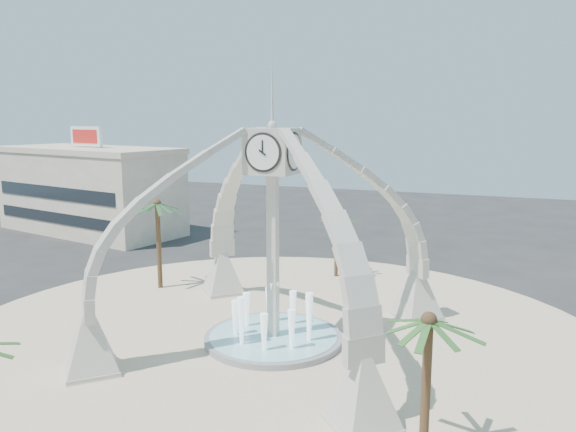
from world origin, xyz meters
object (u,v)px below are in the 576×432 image
at_px(clock_tower, 273,233).
at_px(palm_west, 157,205).
at_px(palm_east, 429,322).
at_px(palm_north, 337,215).
at_px(fountain, 273,337).

height_order(clock_tower, palm_west, clock_tower).
xyz_separation_m(palm_east, palm_north, (-10.27, 22.40, -0.23)).
height_order(palm_west, palm_north, palm_west).
bearing_deg(fountain, palm_west, 152.09).
bearing_deg(palm_west, fountain, -27.91).
xyz_separation_m(clock_tower, fountain, (0.00, 0.00, -6.20)).
height_order(fountain, palm_north, palm_north).
relative_size(palm_east, palm_west, 0.85).
distance_m(clock_tower, palm_east, 12.63).
relative_size(clock_tower, palm_west, 2.46).
bearing_deg(fountain, clock_tower, -90.00).
bearing_deg(clock_tower, palm_east, -39.45).
height_order(fountain, palm_west, palm_west).
xyz_separation_m(palm_west, palm_north, (11.56, 7.98, -1.32)).
xyz_separation_m(clock_tower, palm_west, (-12.11, 6.42, -0.03)).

